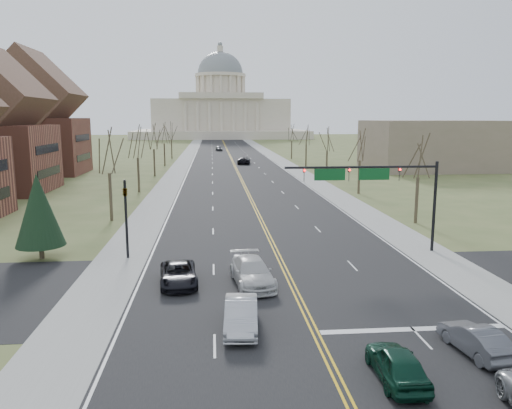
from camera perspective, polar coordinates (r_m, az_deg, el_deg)
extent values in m
plane|color=#47572B|center=(26.64, 6.35, -13.51)|extent=(600.00, 600.00, 0.00)
cube|color=black|center=(134.46, -2.89, 5.37)|extent=(20.00, 380.00, 0.01)
cube|color=black|center=(32.14, 4.23, -9.29)|extent=(120.00, 14.00, 0.01)
cube|color=gray|center=(134.55, -8.03, 5.30)|extent=(4.00, 380.00, 0.03)
cube|color=gray|center=(135.43, 2.21, 5.42)|extent=(4.00, 380.00, 0.03)
cube|color=gold|center=(134.46, -2.89, 5.38)|extent=(0.42, 380.00, 0.01)
cube|color=silver|center=(134.45, -7.09, 5.32)|extent=(0.15, 380.00, 0.01)
cube|color=silver|center=(135.18, 1.28, 5.41)|extent=(0.15, 380.00, 0.01)
cube|color=silver|center=(27.15, 17.48, -13.42)|extent=(9.50, 0.50, 0.01)
cube|color=beige|center=(274.13, -4.01, 8.07)|extent=(90.00, 60.00, 4.00)
cube|color=beige|center=(274.00, -4.04, 10.16)|extent=(70.00, 40.00, 16.00)
cube|color=beige|center=(253.74, -3.98, 12.33)|extent=(42.00, 3.00, 3.00)
cylinder|color=beige|center=(274.43, -4.07, 13.09)|extent=(24.00, 24.00, 12.00)
cylinder|color=beige|center=(274.90, -4.09, 14.50)|extent=(27.00, 27.00, 1.60)
ellipsoid|color=slate|center=(274.97, -4.09, 14.67)|extent=(24.00, 24.00, 22.80)
cylinder|color=beige|center=(276.35, -4.13, 17.33)|extent=(3.20, 3.20, 3.00)
sphere|color=slate|center=(276.65, -4.14, 17.81)|extent=(2.40, 2.40, 2.40)
cylinder|color=black|center=(41.91, 19.71, -0.25)|extent=(0.24, 0.24, 7.20)
cylinder|color=black|center=(39.35, 12.00, 4.20)|extent=(12.00, 0.18, 0.18)
imported|color=black|center=(40.38, 16.05, 3.39)|extent=(0.35, 0.40, 1.10)
sphere|color=#FF0C0C|center=(40.21, 16.15, 3.86)|extent=(0.18, 0.18, 0.18)
imported|color=black|center=(39.13, 10.57, 3.41)|extent=(0.35, 0.40, 1.10)
sphere|color=#FF0C0C|center=(38.95, 10.64, 3.89)|extent=(0.18, 0.18, 0.18)
imported|color=black|center=(38.34, 5.51, 3.40)|extent=(0.35, 0.40, 1.10)
sphere|color=#FF0C0C|center=(38.15, 5.56, 3.90)|extent=(0.18, 0.18, 0.18)
cube|color=#0C4C1E|center=(39.71, 13.35, 3.40)|extent=(2.40, 0.12, 0.90)
cube|color=#0C4C1E|center=(38.75, 8.43, 3.41)|extent=(2.40, 0.12, 0.90)
cylinder|color=black|center=(38.76, -14.61, -1.67)|extent=(0.20, 0.20, 6.00)
imported|color=black|center=(38.39, -14.75, 1.55)|extent=(0.32, 0.36, 0.99)
cylinder|color=#352C1F|center=(52.78, 17.88, 0.45)|extent=(0.32, 0.32, 4.68)
cylinder|color=#352C1F|center=(53.62, -16.27, 0.82)|extent=(0.32, 0.32, 4.95)
cylinder|color=#352C1F|center=(71.44, 11.69, 3.08)|extent=(0.32, 0.32, 4.68)
cylinder|color=#352C1F|center=(73.16, -13.28, 3.28)|extent=(0.32, 0.32, 4.95)
cylinder|color=#352C1F|center=(90.68, 8.08, 4.59)|extent=(0.32, 0.32, 4.68)
cylinder|color=#352C1F|center=(92.90, -11.54, 4.70)|extent=(0.32, 0.32, 4.95)
cylinder|color=#352C1F|center=(110.18, 5.74, 5.56)|extent=(0.32, 0.32, 4.68)
cylinder|color=#352C1F|center=(112.74, -10.41, 5.62)|extent=(0.32, 0.32, 4.95)
cylinder|color=#352C1F|center=(129.84, 4.09, 6.23)|extent=(0.32, 0.32, 4.68)
cylinder|color=#352C1F|center=(132.62, -9.62, 6.26)|extent=(0.32, 0.32, 4.95)
cylinder|color=#352C1F|center=(41.36, -23.29, -5.00)|extent=(0.36, 0.36, 1.00)
cone|color=black|center=(40.70, -23.60, -0.57)|extent=(3.64, 3.64, 5.50)
cube|color=black|center=(77.97, -22.55, 3.46)|extent=(0.10, 9.80, 1.20)
cube|color=black|center=(77.71, -22.71, 5.90)|extent=(0.10, 9.80, 1.20)
cube|color=brown|center=(103.50, -23.76, 6.12)|extent=(17.00, 14.00, 10.50)
cube|color=#483324|center=(103.45, -24.13, 11.37)|extent=(17.00, 14.28, 17.00)
cube|color=black|center=(101.23, -19.07, 5.15)|extent=(0.10, 9.80, 1.20)
cube|color=black|center=(101.03, -19.19, 7.23)|extent=(0.10, 9.80, 1.20)
cube|color=#6E624E|center=(109.75, 19.31, 6.44)|extent=(25.00, 20.00, 10.00)
imported|color=#0B3021|center=(21.95, 15.80, -17.10)|extent=(1.76, 4.23, 1.43)
imported|color=#4C4E54|center=(25.35, 23.78, -13.91)|extent=(1.94, 4.23, 1.34)
imported|color=#9D9FA5|center=(25.69, -1.71, -12.48)|extent=(1.93, 4.74, 1.53)
imported|color=black|center=(32.55, -8.85, -7.85)|extent=(2.76, 5.16, 1.38)
imported|color=#BABABA|center=(32.09, -0.45, -7.73)|extent=(2.95, 5.91, 1.65)
imported|color=black|center=(115.87, -1.39, 5.07)|extent=(3.42, 6.21, 1.65)
imported|color=#52565B|center=(161.78, -4.26, 6.41)|extent=(2.45, 4.92, 1.61)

